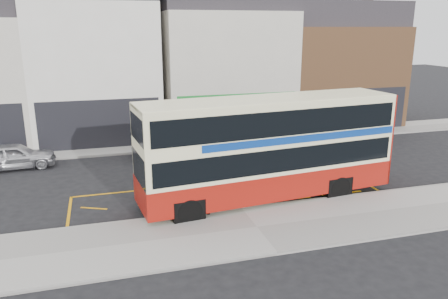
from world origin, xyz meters
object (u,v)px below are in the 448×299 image
object	(u,v)px
car_silver	(14,156)
car_grey	(168,145)
car_white	(339,133)
bus_stop_post	(209,167)
double_decker_bus	(269,147)
street_tree_right	(273,78)

from	to	relation	value
car_silver	car_grey	distance (m)	8.47
car_silver	car_white	xyz separation A→B (m)	(20.00, 0.19, -0.07)
car_silver	bus_stop_post	bearing A→B (deg)	-140.42
double_decker_bus	bus_stop_post	size ratio (longest dim) A/B	3.49
car_silver	car_white	size ratio (longest dim) A/B	0.94
double_decker_bus	car_grey	world-z (taller)	double_decker_bus
street_tree_right	car_silver	bearing A→B (deg)	-167.18
double_decker_bus	street_tree_right	distance (m)	12.73
car_silver	double_decker_bus	bearing A→B (deg)	-127.94
car_grey	car_white	xyz separation A→B (m)	(11.54, 0.02, -0.04)
car_silver	street_tree_right	bearing A→B (deg)	-81.20
bus_stop_post	car_grey	world-z (taller)	bus_stop_post
bus_stop_post	car_white	xyz separation A→B (m)	(11.32, 9.31, -1.49)
bus_stop_post	street_tree_right	distance (m)	15.24
double_decker_bus	street_tree_right	world-z (taller)	street_tree_right
car_grey	street_tree_right	xyz separation A→B (m)	(8.12, 3.60, 3.35)
double_decker_bus	car_white	xyz separation A→B (m)	(8.29, 8.07, -1.76)
car_grey	street_tree_right	distance (m)	9.49
bus_stop_post	car_grey	size ratio (longest dim) A/B	0.81
car_white	car_silver	bearing A→B (deg)	83.79
car_white	street_tree_right	xyz separation A→B (m)	(-3.42, 3.58, 3.39)
double_decker_bus	car_grey	distance (m)	8.85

